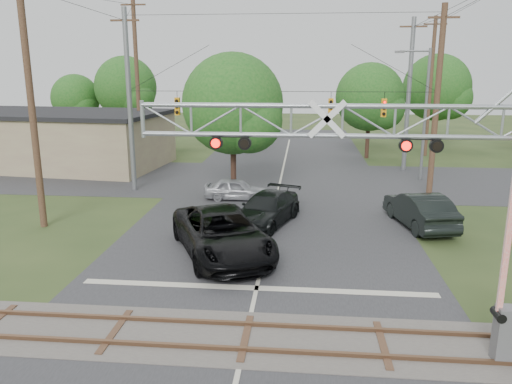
# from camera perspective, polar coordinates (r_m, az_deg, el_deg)

# --- Properties ---
(ground) EXTENTS (160.00, 160.00, 0.00)m
(ground) POSITION_cam_1_polar(r_m,az_deg,el_deg) (13.77, -2.23, -20.61)
(ground) COLOR #2A3B1B
(ground) RESTS_ON ground
(road_main) EXTENTS (14.00, 90.00, 0.02)m
(road_main) POSITION_cam_1_polar(r_m,az_deg,el_deg) (22.68, 1.15, -6.21)
(road_main) COLOR #2B2B2E
(road_main) RESTS_ON ground
(road_cross) EXTENTS (90.00, 12.00, 0.02)m
(road_cross) POSITION_cam_1_polar(r_m,az_deg,el_deg) (36.12, 2.83, 1.41)
(road_cross) COLOR #2B2B2E
(road_cross) RESTS_ON ground
(railroad_track) EXTENTS (90.00, 3.20, 0.17)m
(railroad_track) POSITION_cam_1_polar(r_m,az_deg,el_deg) (15.43, -1.20, -16.33)
(railroad_track) COLOR #453F3B
(railroad_track) RESTS_ON ground
(crossing_gantry) EXTENTS (11.06, 1.00, 7.80)m
(crossing_gantry) POSITION_cam_1_polar(r_m,az_deg,el_deg) (13.55, 17.97, 0.40)
(crossing_gantry) COLOR gray
(crossing_gantry) RESTS_ON ground
(traffic_signal_span) EXTENTS (19.34, 0.36, 11.50)m
(traffic_signal_span) POSITION_cam_1_polar(r_m,az_deg,el_deg) (31.32, 4.34, 10.02)
(traffic_signal_span) COLOR slate
(traffic_signal_span) RESTS_ON ground
(pickup_black) EXTENTS (5.86, 7.75, 1.96)m
(pickup_black) POSITION_cam_1_polar(r_m,az_deg,el_deg) (21.41, -3.91, -4.72)
(pickup_black) COLOR black
(pickup_black) RESTS_ON ground
(car_dark) EXTENTS (3.86, 5.91, 1.59)m
(car_dark) POSITION_cam_1_polar(r_m,az_deg,el_deg) (25.65, 1.19, -1.97)
(car_dark) COLOR black
(car_dark) RESTS_ON ground
(sedan_silver) EXTENTS (3.85, 1.58, 1.31)m
(sedan_silver) POSITION_cam_1_polar(r_m,az_deg,el_deg) (30.55, -2.29, 0.34)
(sedan_silver) COLOR #96979D
(sedan_silver) RESTS_ON ground
(suv_dark) EXTENTS (2.95, 5.66, 1.78)m
(suv_dark) POSITION_cam_1_polar(r_m,az_deg,el_deg) (26.57, 18.19, -1.91)
(suv_dark) COLOR black
(suv_dark) RESTS_ON ground
(commercial_building) EXTENTS (20.06, 11.78, 4.47)m
(commercial_building) POSITION_cam_1_polar(r_m,az_deg,el_deg) (44.69, -22.73, 5.66)
(commercial_building) COLOR #8B735C
(commercial_building) RESTS_ON ground
(streetlight) EXTENTS (2.45, 0.26, 9.19)m
(streetlight) POSITION_cam_1_polar(r_m,az_deg,el_deg) (37.16, 18.55, 9.07)
(streetlight) COLOR slate
(streetlight) RESTS_ON ground
(utility_poles) EXTENTS (26.82, 28.90, 13.42)m
(utility_poles) POSITION_cam_1_polar(r_m,az_deg,el_deg) (33.65, 6.20, 11.39)
(utility_poles) COLOR #3F271D
(utility_poles) RESTS_ON ground
(treeline) EXTENTS (52.12, 27.94, 9.33)m
(treeline) POSITION_cam_1_polar(r_m,az_deg,el_deg) (47.17, 3.63, 11.05)
(treeline) COLOR #332017
(treeline) RESTS_ON ground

